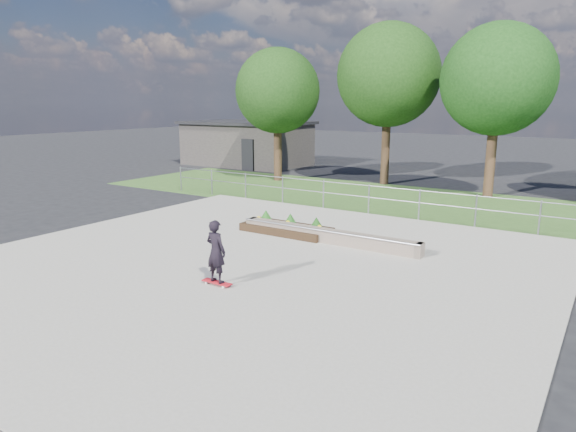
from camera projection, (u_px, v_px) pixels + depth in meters
name	position (u px, v px, depth m)	size (l,w,h in m)	color
ground	(251.00, 265.00, 13.77)	(120.00, 120.00, 0.00)	black
grass_verge	(401.00, 201.00, 22.75)	(30.00, 8.00, 0.02)	#2F5120
concrete_slab	(251.00, 264.00, 13.76)	(15.00, 15.00, 0.06)	gray
fence	(369.00, 195.00, 19.73)	(20.06, 0.06, 1.20)	#979A9F
building	(247.00, 143.00, 35.62)	(8.40, 5.40, 3.00)	#2D2A28
tree_far_left	(277.00, 91.00, 27.61)	(4.55, 4.55, 7.15)	#301E13
tree_mid_left	(388.00, 75.00, 26.14)	(5.25, 5.25, 8.25)	black
tree_mid_right	(497.00, 80.00, 22.47)	(4.90, 4.90, 7.70)	#372216
grind_ledge	(327.00, 236.00, 15.77)	(6.00, 0.44, 0.43)	#6B5B4F
planter_bed	(287.00, 227.00, 16.95)	(3.00, 1.20, 0.61)	black
skateboarder	(216.00, 252.00, 11.92)	(0.80, 0.39, 1.58)	silver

